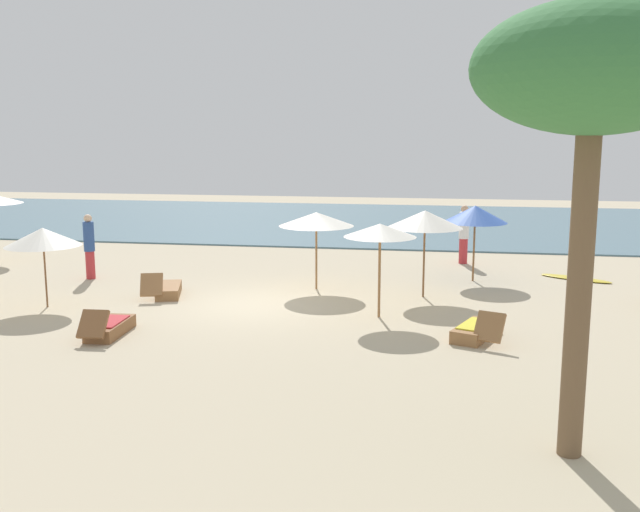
{
  "coord_description": "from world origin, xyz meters",
  "views": [
    {
      "loc": [
        4.65,
        -17.38,
        4.41
      ],
      "look_at": [
        1.54,
        1.21,
        1.1
      ],
      "focal_mm": 40.49,
      "sensor_mm": 36.0,
      "label": 1
    }
  ],
  "objects_px": {
    "lounger_2": "(109,327)",
    "surfboard": "(576,278)",
    "umbrella_6": "(425,219)",
    "lounger_0": "(167,290)",
    "lounger_4": "(476,330)",
    "person_0": "(89,246)",
    "person_1": "(464,234)",
    "umbrella_1": "(43,237)",
    "palm_0": "(593,75)",
    "umbrella_3": "(475,214)",
    "umbrella_0": "(380,231)",
    "umbrella_5": "(316,219)"
  },
  "relations": [
    {
      "from": "lounger_2",
      "to": "surfboard",
      "type": "height_order",
      "value": "lounger_2"
    },
    {
      "from": "umbrella_6",
      "to": "lounger_2",
      "type": "relative_size",
      "value": 1.35
    },
    {
      "from": "lounger_0",
      "to": "lounger_4",
      "type": "bearing_deg",
      "value": -18.82
    },
    {
      "from": "umbrella_6",
      "to": "person_0",
      "type": "bearing_deg",
      "value": 175.54
    },
    {
      "from": "person_1",
      "to": "surfboard",
      "type": "xyz_separation_m",
      "value": [
        3.26,
        -2.11,
        -0.97
      ]
    },
    {
      "from": "umbrella_6",
      "to": "lounger_4",
      "type": "relative_size",
      "value": 1.31
    },
    {
      "from": "umbrella_1",
      "to": "person_0",
      "type": "distance_m",
      "value": 3.6
    },
    {
      "from": "lounger_4",
      "to": "palm_0",
      "type": "xyz_separation_m",
      "value": [
        1.01,
        -5.49,
        4.91
      ]
    },
    {
      "from": "umbrella_6",
      "to": "lounger_4",
      "type": "bearing_deg",
      "value": -71.98
    },
    {
      "from": "person_0",
      "to": "person_1",
      "type": "bearing_deg",
      "value": 21.59
    },
    {
      "from": "umbrella_1",
      "to": "umbrella_3",
      "type": "bearing_deg",
      "value": 25.22
    },
    {
      "from": "umbrella_0",
      "to": "surfboard",
      "type": "distance_m",
      "value": 7.89
    },
    {
      "from": "lounger_4",
      "to": "surfboard",
      "type": "bearing_deg",
      "value": 64.64
    },
    {
      "from": "umbrella_0",
      "to": "lounger_4",
      "type": "height_order",
      "value": "umbrella_0"
    },
    {
      "from": "lounger_2",
      "to": "lounger_4",
      "type": "xyz_separation_m",
      "value": [
        7.86,
        1.07,
        0.0
      ]
    },
    {
      "from": "umbrella_3",
      "to": "surfboard",
      "type": "bearing_deg",
      "value": 12.77
    },
    {
      "from": "palm_0",
      "to": "lounger_4",
      "type": "bearing_deg",
      "value": 100.4
    },
    {
      "from": "lounger_0",
      "to": "person_0",
      "type": "distance_m",
      "value": 3.68
    },
    {
      "from": "umbrella_1",
      "to": "umbrella_3",
      "type": "relative_size",
      "value": 0.9
    },
    {
      "from": "lounger_2",
      "to": "surfboard",
      "type": "distance_m",
      "value": 13.59
    },
    {
      "from": "lounger_0",
      "to": "palm_0",
      "type": "xyz_separation_m",
      "value": [
        9.02,
        -8.22,
        4.92
      ]
    },
    {
      "from": "umbrella_5",
      "to": "lounger_2",
      "type": "bearing_deg",
      "value": -124.54
    },
    {
      "from": "lounger_0",
      "to": "lounger_2",
      "type": "xyz_separation_m",
      "value": [
        0.15,
        -3.8,
        0.01
      ]
    },
    {
      "from": "lounger_4",
      "to": "lounger_2",
      "type": "bearing_deg",
      "value": -172.25
    },
    {
      "from": "umbrella_3",
      "to": "lounger_0",
      "type": "xyz_separation_m",
      "value": [
        -8.19,
        -3.38,
        -1.81
      ]
    },
    {
      "from": "lounger_2",
      "to": "palm_0",
      "type": "height_order",
      "value": "palm_0"
    },
    {
      "from": "umbrella_1",
      "to": "lounger_2",
      "type": "relative_size",
      "value": 1.17
    },
    {
      "from": "umbrella_6",
      "to": "person_0",
      "type": "relative_size",
      "value": 1.2
    },
    {
      "from": "umbrella_6",
      "to": "lounger_4",
      "type": "height_order",
      "value": "umbrella_6"
    },
    {
      "from": "lounger_0",
      "to": "lounger_2",
      "type": "height_order",
      "value": "lounger_0"
    },
    {
      "from": "umbrella_1",
      "to": "umbrella_3",
      "type": "height_order",
      "value": "umbrella_3"
    },
    {
      "from": "umbrella_0",
      "to": "person_1",
      "type": "distance_m",
      "value": 7.85
    },
    {
      "from": "lounger_2",
      "to": "surfboard",
      "type": "bearing_deg",
      "value": 35.36
    },
    {
      "from": "umbrella_6",
      "to": "palm_0",
      "type": "bearing_deg",
      "value": -76.44
    },
    {
      "from": "umbrella_6",
      "to": "person_1",
      "type": "xyz_separation_m",
      "value": [
        1.19,
        5.16,
        -1.09
      ]
    },
    {
      "from": "umbrella_3",
      "to": "lounger_2",
      "type": "bearing_deg",
      "value": -138.25
    },
    {
      "from": "lounger_0",
      "to": "lounger_4",
      "type": "distance_m",
      "value": 8.47
    },
    {
      "from": "umbrella_5",
      "to": "lounger_2",
      "type": "height_order",
      "value": "umbrella_5"
    },
    {
      "from": "person_1",
      "to": "surfboard",
      "type": "relative_size",
      "value": 0.93
    },
    {
      "from": "lounger_0",
      "to": "person_1",
      "type": "distance_m",
      "value": 10.12
    },
    {
      "from": "umbrella_3",
      "to": "lounger_4",
      "type": "relative_size",
      "value": 1.26
    },
    {
      "from": "lounger_0",
      "to": "umbrella_1",
      "type": "bearing_deg",
      "value": -146.48
    },
    {
      "from": "lounger_4",
      "to": "palm_0",
      "type": "distance_m",
      "value": 7.43
    },
    {
      "from": "umbrella_1",
      "to": "umbrella_6",
      "type": "bearing_deg",
      "value": 16.13
    },
    {
      "from": "lounger_4",
      "to": "palm_0",
      "type": "height_order",
      "value": "palm_0"
    },
    {
      "from": "lounger_2",
      "to": "person_0",
      "type": "relative_size",
      "value": 0.88
    },
    {
      "from": "person_0",
      "to": "palm_0",
      "type": "distance_m",
      "value": 16.25
    },
    {
      "from": "umbrella_6",
      "to": "lounger_0",
      "type": "distance_m",
      "value": 7.13
    },
    {
      "from": "umbrella_0",
      "to": "palm_0",
      "type": "height_order",
      "value": "palm_0"
    },
    {
      "from": "lounger_0",
      "to": "lounger_4",
      "type": "relative_size",
      "value": 1.0
    }
  ]
}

